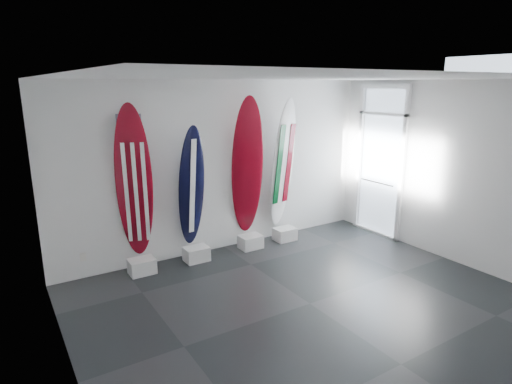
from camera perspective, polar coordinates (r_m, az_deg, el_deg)
floor at (r=6.08m, az=7.22°, el=-14.61°), size 6.00×6.00×0.00m
ceiling at (r=5.33m, az=8.25°, el=14.91°), size 6.00×6.00×0.00m
wall_back at (r=7.56m, az=-4.51°, el=3.34°), size 6.00×0.00×6.00m
wall_left at (r=4.34m, az=-24.64°, el=-6.30°), size 0.00×5.00×5.00m
wall_right at (r=7.76m, az=25.02°, el=2.32°), size 0.00×5.00×5.00m
display_block_usa at (r=7.09m, az=-15.02°, el=-9.58°), size 0.40×0.30×0.24m
surfboard_usa at (r=6.77m, az=-16.00°, el=1.17°), size 0.65×0.53×2.44m
display_block_navy at (r=7.38m, az=-7.97°, el=-8.22°), size 0.40×0.30×0.24m
surfboard_navy at (r=7.12m, az=-8.62°, el=0.65°), size 0.49×0.38×2.07m
display_block_swiss at (r=7.85m, az=-0.73°, el=-6.68°), size 0.40×0.30×0.24m
surfboard_swiss at (r=7.55m, az=-1.16°, el=3.33°), size 0.68×0.60×2.52m
display_block_italy at (r=8.26m, az=3.88°, el=-5.64°), size 0.40×0.30×0.24m
surfboard_italy at (r=7.98m, az=3.61°, el=3.70°), size 0.63×0.50×2.47m
wall_outlet at (r=7.11m, az=-22.15°, el=-8.08°), size 0.09×0.02×0.13m
glass_door at (r=8.66m, az=16.30°, el=3.71°), size 0.12×1.16×2.85m
balcony at (r=9.87m, az=21.08°, el=-0.93°), size 2.80×2.20×1.20m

